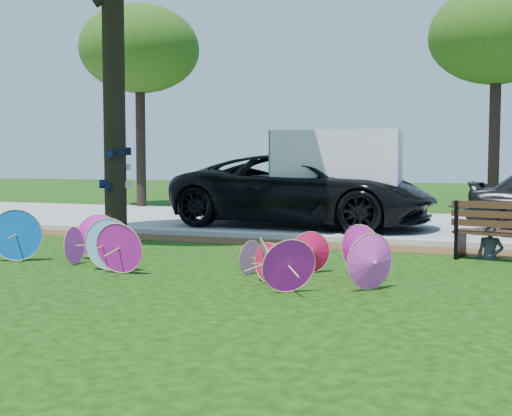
# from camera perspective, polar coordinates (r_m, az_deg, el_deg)

# --- Properties ---
(ground) EXTENTS (90.00, 90.00, 0.00)m
(ground) POSITION_cam_1_polar(r_m,az_deg,el_deg) (8.92, -7.53, -6.56)
(ground) COLOR black
(ground) RESTS_ON ground
(mulch_strip) EXTENTS (90.00, 1.00, 0.01)m
(mulch_strip) POSITION_cam_1_polar(r_m,az_deg,el_deg) (13.02, 1.75, -3.14)
(mulch_strip) COLOR #472D16
(mulch_strip) RESTS_ON ground
(curb) EXTENTS (90.00, 0.30, 0.12)m
(curb) POSITION_cam_1_polar(r_m,az_deg,el_deg) (13.68, 2.68, -2.56)
(curb) COLOR #B7B5AD
(curb) RESTS_ON ground
(street) EXTENTS (90.00, 8.00, 0.01)m
(street) POSITION_cam_1_polar(r_m,az_deg,el_deg) (17.66, 6.75, -1.26)
(street) COLOR gray
(street) RESTS_ON ground
(parasol_pile) EXTENTS (6.71, 2.12, 0.88)m
(parasol_pile) POSITION_cam_1_polar(r_m,az_deg,el_deg) (9.55, -6.62, -3.58)
(parasol_pile) COLOR #C717A6
(parasol_pile) RESTS_ON ground
(black_van) EXTENTS (6.87, 3.60, 1.85)m
(black_van) POSITION_cam_1_polar(r_m,az_deg,el_deg) (16.39, 4.17, 1.56)
(black_van) COLOR black
(black_van) RESTS_ON ground
(cargo_trailer) EXTENTS (3.15, 2.12, 2.71)m
(cargo_trailer) POSITION_cam_1_polar(r_m,az_deg,el_deg) (16.14, 7.33, 3.04)
(cargo_trailer) COLOR silver
(cargo_trailer) RESTS_ON ground
(person_left) EXTENTS (0.47, 0.34, 1.20)m
(person_left) POSITION_cam_1_polar(r_m,az_deg,el_deg) (11.47, 20.14, -1.39)
(person_left) COLOR #343847
(person_left) RESTS_ON ground
(bg_trees) EXTENTS (24.17, 6.73, 7.40)m
(bg_trees) POSITION_cam_1_polar(r_m,az_deg,el_deg) (22.69, 16.44, 14.39)
(bg_trees) COLOR black
(bg_trees) RESTS_ON ground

